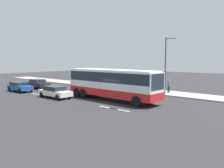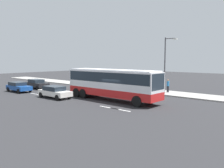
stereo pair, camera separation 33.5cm
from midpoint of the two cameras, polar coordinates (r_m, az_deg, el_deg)
The scene contains 10 objects.
ground_plane at distance 25.66m, azimuth 1.59°, elevation -4.30°, with size 120.00×120.00×0.00m, color #28282B.
sidewalk_curb at distance 32.90m, azimuth 11.79°, elevation -1.99°, with size 80.00×4.00×0.15m, color gray.
lane_centreline at distance 28.12m, azimuth -12.07°, elevation -3.51°, with size 22.56×0.16×0.01m.
coach_bus at distance 26.15m, azimuth 0.35°, elevation 0.67°, with size 11.89×2.78×3.48m.
car_white_minivan at distance 28.71m, azimuth -13.45°, elevation -1.81°, with size 4.60×1.92×1.42m.
car_black_sedan at distance 38.60m, azimuth -17.37°, elevation 0.10°, with size 4.44×2.05×1.46m.
car_blue_saloon at distance 35.79m, azimuth -21.42°, elevation -0.55°, with size 4.38×1.90×1.38m.
pedestrian_near_curb at distance 32.41m, azimuth 13.99°, elevation -0.24°, with size 0.32×0.32×1.74m.
pedestrian_at_crossing at distance 32.30m, azimuth 9.54°, elevation -0.33°, with size 0.32×0.32×1.59m.
street_lamp at distance 30.28m, azimuth 13.52°, elevation 5.20°, with size 1.63×0.24×7.18m.
Camera 1 is at (16.51, -19.09, 4.63)m, focal length 37.35 mm.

